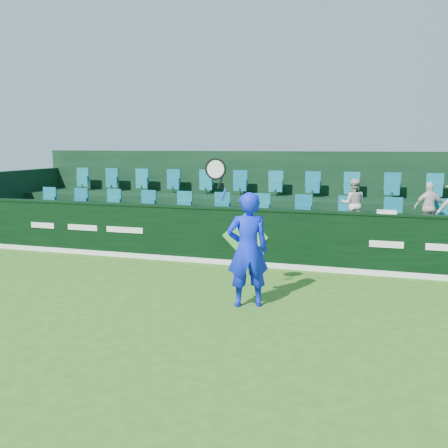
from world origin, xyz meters
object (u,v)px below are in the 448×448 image
(tennis_player, at_px, (247,249))
(spectator_left, at_px, (353,204))
(spectator_middle, at_px, (429,207))
(towel, at_px, (387,212))

(tennis_player, bearing_deg, spectator_left, 68.62)
(spectator_middle, distance_m, towel, 1.46)
(spectator_middle, bearing_deg, towel, 36.72)
(tennis_player, xyz_separation_m, spectator_middle, (3.25, 4.00, 0.37))
(tennis_player, distance_m, towel, 3.71)
(spectator_left, height_order, spectator_middle, spectator_left)
(spectator_middle, xyz_separation_m, towel, (-0.94, -1.12, 0.00))
(tennis_player, relative_size, spectator_middle, 2.28)
(tennis_player, distance_m, spectator_left, 4.31)
(tennis_player, xyz_separation_m, towel, (2.31, 2.88, 0.37))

